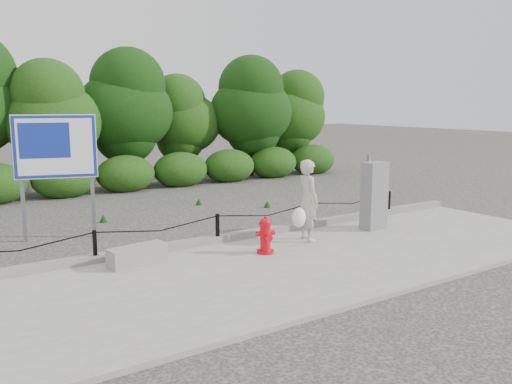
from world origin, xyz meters
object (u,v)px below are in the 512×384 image
Objects in this scene: advertising_sign at (55,152)px; concrete_block at (137,255)px; fire_hydrant at (266,236)px; pedestrian at (307,201)px; utility_cabinet at (374,196)px.

concrete_block is at bearing -61.41° from advertising_sign.
concrete_block is 0.39× the size of advertising_sign.
fire_hydrant is 0.27× the size of advertising_sign.
fire_hydrant is at bearing 113.30° from pedestrian.
advertising_sign reaches higher than fire_hydrant.
concrete_block is at bearing 94.03° from pedestrian.
utility_cabinet is at bearing 17.42° from fire_hydrant.
concrete_block is (-3.53, 0.38, -0.66)m from pedestrian.
concrete_block is 3.34m from advertising_sign.
concrete_block is at bearing 171.85° from utility_cabinet.
pedestrian is at bearing -6.14° from concrete_block.
advertising_sign is (-6.04, 3.25, 1.03)m from utility_cabinet.
pedestrian is 1.91m from utility_cabinet.
advertising_sign is at bearing 101.88° from concrete_block.
utility_cabinet reaches higher than fire_hydrant.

